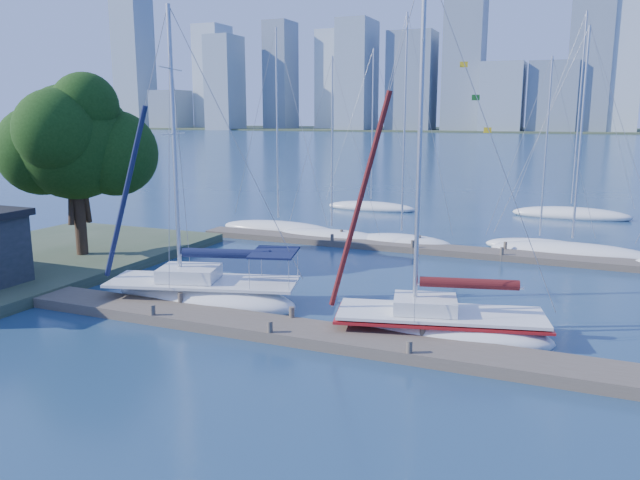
% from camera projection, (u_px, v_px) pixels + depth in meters
% --- Properties ---
extents(ground, '(700.00, 700.00, 0.00)m').
position_uv_depth(ground, '(281.00, 335.00, 22.74)').
color(ground, navy).
rests_on(ground, ground).
extents(near_dock, '(26.00, 2.00, 0.40)m').
position_uv_depth(near_dock, '(281.00, 330.00, 22.70)').
color(near_dock, brown).
rests_on(near_dock, ground).
extents(far_dock, '(30.00, 1.80, 0.36)m').
position_uv_depth(far_dock, '(433.00, 249.00, 36.43)').
color(far_dock, brown).
rests_on(far_dock, ground).
extents(shore, '(12.00, 22.00, 0.50)m').
position_uv_depth(shore, '(8.00, 267.00, 31.82)').
color(shore, '#38472D').
rests_on(shore, ground).
extents(far_shore, '(800.00, 100.00, 1.50)m').
position_uv_depth(far_shore, '(562.00, 131.00, 312.35)').
color(far_shore, '#38472D').
rests_on(far_shore, ground).
extents(tree, '(7.90, 7.18, 10.01)m').
position_uv_depth(tree, '(74.00, 140.00, 32.45)').
color(tree, black).
rests_on(tree, ground).
extents(sailboat_navy, '(9.00, 4.99, 12.75)m').
position_uv_depth(sailboat_navy, '(203.00, 281.00, 26.38)').
color(sailboat_navy, silver).
rests_on(sailboat_navy, ground).
extents(sailboat_maroon, '(8.30, 4.39, 13.43)m').
position_uv_depth(sailboat_maroon, '(440.00, 308.00, 22.35)').
color(sailboat_maroon, silver).
rests_on(sailboat_maroon, ground).
extents(bg_boat_0, '(8.73, 4.41, 13.80)m').
position_uv_depth(bg_boat_0, '(279.00, 228.00, 42.78)').
color(bg_boat_0, silver).
rests_on(bg_boat_0, ground).
extents(bg_boat_1, '(7.87, 4.53, 11.72)m').
position_uv_depth(bg_boat_1, '(332.00, 236.00, 39.96)').
color(bg_boat_1, silver).
rests_on(bg_boat_1, ground).
extents(bg_boat_2, '(6.25, 2.10, 14.01)m').
position_uv_depth(bg_boat_2, '(401.00, 241.00, 38.28)').
color(bg_boat_2, silver).
rests_on(bg_boat_2, ground).
extents(bg_boat_3, '(6.48, 3.09, 11.44)m').
position_uv_depth(bg_boat_3, '(539.00, 246.00, 37.10)').
color(bg_boat_3, silver).
rests_on(bg_boat_3, ground).
extents(bg_boat_4, '(9.11, 3.61, 12.90)m').
position_uv_depth(bg_boat_4, '(571.00, 252.00, 35.25)').
color(bg_boat_4, silver).
rests_on(bg_boat_4, ground).
extents(bg_boat_6, '(7.85, 4.98, 13.51)m').
position_uv_depth(bg_boat_6, '(371.00, 207.00, 52.79)').
color(bg_boat_6, silver).
rests_on(bg_boat_6, ground).
extents(bg_boat_7, '(8.99, 3.34, 15.80)m').
position_uv_depth(bg_boat_7, '(571.00, 214.00, 48.68)').
color(bg_boat_7, silver).
rests_on(bg_boat_7, ground).
extents(skyline, '(503.32, 51.31, 124.61)m').
position_uv_depth(skyline, '(624.00, 49.00, 269.63)').
color(skyline, gray).
rests_on(skyline, ground).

